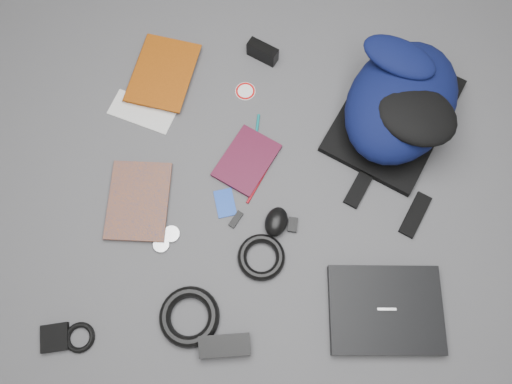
# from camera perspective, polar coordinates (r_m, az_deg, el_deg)

# --- Properties ---
(ground) EXTENTS (4.00, 4.00, 0.00)m
(ground) POSITION_cam_1_polar(r_m,az_deg,el_deg) (1.56, -0.00, -0.24)
(ground) COLOR #4F4F51
(ground) RESTS_ON ground
(backpack) EXTENTS (0.50, 0.59, 0.21)m
(backpack) POSITION_cam_1_polar(r_m,az_deg,el_deg) (1.63, 16.27, 9.90)
(backpack) COLOR black
(backpack) RESTS_ON ground
(laptop) EXTENTS (0.35, 0.29, 0.03)m
(laptop) POSITION_cam_1_polar(r_m,az_deg,el_deg) (1.51, 14.57, -12.89)
(laptop) COLOR black
(laptop) RESTS_ON ground
(textbook_red) EXTENTS (0.22, 0.28, 0.03)m
(textbook_red) POSITION_cam_1_polar(r_m,az_deg,el_deg) (1.79, -13.67, 13.68)
(textbook_red) COLOR #7E3407
(textbook_red) RESTS_ON ground
(comic_book) EXTENTS (0.21, 0.27, 0.02)m
(comic_book) POSITION_cam_1_polar(r_m,az_deg,el_deg) (1.61, -16.47, -0.85)
(comic_book) COLOR #C55B0E
(comic_book) RESTS_ON ground
(envelope) EXTENTS (0.23, 0.14, 0.00)m
(envelope) POSITION_cam_1_polar(r_m,az_deg,el_deg) (1.71, -12.86, 8.95)
(envelope) COLOR silver
(envelope) RESTS_ON ground
(dvd_case) EXTENTS (0.21, 0.24, 0.02)m
(dvd_case) POSITION_cam_1_polar(r_m,az_deg,el_deg) (1.59, -1.07, 3.62)
(dvd_case) COLOR #3A0B1C
(dvd_case) RESTS_ON ground
(compact_camera) EXTENTS (0.11, 0.07, 0.06)m
(compact_camera) POSITION_cam_1_polar(r_m,az_deg,el_deg) (1.76, 0.77, 15.71)
(compact_camera) COLOR black
(compact_camera) RESTS_ON ground
(sticker_disc) EXTENTS (0.09, 0.09, 0.00)m
(sticker_disc) POSITION_cam_1_polar(r_m,az_deg,el_deg) (1.71, -1.23, 11.44)
(sticker_disc) COLOR white
(sticker_disc) RESTS_ON ground
(pen_teal) EXTENTS (0.01, 0.16, 0.01)m
(pen_teal) POSITION_cam_1_polar(r_m,az_deg,el_deg) (1.63, 0.01, 6.40)
(pen_teal) COLOR #0C6D6F
(pen_teal) RESTS_ON ground
(pen_red) EXTENTS (0.06, 0.15, 0.01)m
(pen_red) POSITION_cam_1_polar(r_m,az_deg,el_deg) (1.57, 0.36, 1.14)
(pen_red) COLOR maroon
(pen_red) RESTS_ON ground
(id_badge) EXTENTS (0.09, 0.10, 0.00)m
(id_badge) POSITION_cam_1_polar(r_m,az_deg,el_deg) (1.55, -3.55, -1.26)
(id_badge) COLOR #163EAB
(id_badge) RESTS_ON ground
(usb_black) EXTENTS (0.04, 0.06, 0.01)m
(usb_black) POSITION_cam_1_polar(r_m,az_deg,el_deg) (1.53, -2.32, -3.15)
(usb_black) COLOR black
(usb_black) RESTS_ON ground
(key_fob) EXTENTS (0.03, 0.05, 0.01)m
(key_fob) POSITION_cam_1_polar(r_m,az_deg,el_deg) (1.53, 4.21, -3.76)
(key_fob) COLOR black
(key_fob) RESTS_ON ground
(mouse) EXTENTS (0.08, 0.10, 0.05)m
(mouse) POSITION_cam_1_polar(r_m,az_deg,el_deg) (1.51, 2.33, -3.42)
(mouse) COLOR black
(mouse) RESTS_ON ground
(headphone_left) EXTENTS (0.06, 0.06, 0.01)m
(headphone_left) POSITION_cam_1_polar(r_m,az_deg,el_deg) (1.53, -10.76, -5.94)
(headphone_left) COLOR #AEAEB0
(headphone_left) RESTS_ON ground
(headphone_right) EXTENTS (0.06, 0.06, 0.01)m
(headphone_right) POSITION_cam_1_polar(r_m,az_deg,el_deg) (1.54, -9.64, -4.77)
(headphone_right) COLOR #ABABAD
(headphone_right) RESTS_ON ground
(cable_coil) EXTENTS (0.18, 0.18, 0.03)m
(cable_coil) POSITION_cam_1_polar(r_m,az_deg,el_deg) (1.49, 0.61, -7.45)
(cable_coil) COLOR black
(cable_coil) RESTS_ON ground
(power_brick) EXTENTS (0.15, 0.09, 0.04)m
(power_brick) POSITION_cam_1_polar(r_m,az_deg,el_deg) (1.46, -3.61, -17.14)
(power_brick) COLOR black
(power_brick) RESTS_ON ground
(power_cord_coil) EXTENTS (0.23, 0.23, 0.03)m
(power_cord_coil) POSITION_cam_1_polar(r_m,az_deg,el_deg) (1.48, -7.62, -13.93)
(power_cord_coil) COLOR black
(power_cord_coil) RESTS_ON ground
(pouch) EXTENTS (0.10, 0.10, 0.02)m
(pouch) POSITION_cam_1_polar(r_m,az_deg,el_deg) (1.58, -22.00, -15.18)
(pouch) COLOR black
(pouch) RESTS_ON ground
(earbud_coil) EXTENTS (0.10, 0.10, 0.02)m
(earbud_coil) POSITION_cam_1_polar(r_m,az_deg,el_deg) (1.55, -19.49, -15.40)
(earbud_coil) COLOR black
(earbud_coil) RESTS_ON ground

